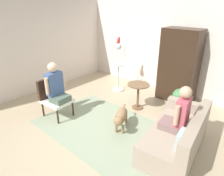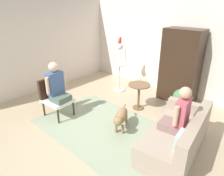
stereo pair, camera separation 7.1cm
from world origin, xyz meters
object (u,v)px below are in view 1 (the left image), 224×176
person_on_couch (179,113)px  potted_plant (180,100)px  dog (121,116)px  armchair (53,95)px  armoire_cabinet (179,66)px  person_on_armchair (56,85)px  round_end_table (138,91)px  bird_cage_stand (118,66)px  couch (178,136)px  parrot (119,40)px

person_on_couch → potted_plant: person_on_couch is taller
dog → armchair: bearing=-159.9°
person_on_couch → armchair: bearing=-164.9°
potted_plant → armoire_cabinet: 1.14m
person_on_couch → person_on_armchair: bearing=-164.3°
round_end_table → potted_plant: potted_plant is taller
person_on_armchair → bird_cage_stand: size_ratio=0.62×
couch → round_end_table: (-1.48, 0.83, 0.18)m
round_end_table → armoire_cabinet: bearing=67.1°
parrot → person_on_armchair: bearing=-91.6°
person_on_armchair → person_on_couch: bearing=15.7°
couch → person_on_couch: bearing=-128.2°
bird_cage_stand → armoire_cabinet: (1.62, 0.60, 0.20)m
couch → person_on_armchair: (-2.67, -0.78, 0.52)m
parrot → round_end_table: bearing=-26.1°
couch → parrot: (-2.61, 1.39, 1.26)m
dog → round_end_table: bearing=105.0°
armchair → round_end_table: bearing=50.1°
dog → potted_plant: potted_plant is taller
armchair → dog: armchair is taller
round_end_table → armoire_cabinet: size_ratio=0.34×
parrot → person_on_couch: bearing=-28.8°
couch → round_end_table: size_ratio=2.65×
person_on_armchair → armoire_cabinet: armoire_cabinet is taller
armchair → person_on_armchair: person_on_armchair is taller
armchair → armoire_cabinet: armoire_cabinet is taller
round_end_table → person_on_armchair: bearing=-126.7°
couch → person_on_couch: 0.49m
armoire_cabinet → potted_plant: bearing=-60.0°
armchair → round_end_table: armchair is taller
round_end_table → parrot: 1.66m
person_on_couch → round_end_table: (-1.45, 0.86, -0.31)m
person_on_armchair → armchair: bearing=-175.3°
person_on_couch → bird_cage_stand: bird_cage_stand is taller
round_end_table → bird_cage_stand: bearing=153.8°
person_on_couch → dog: person_on_couch is taller
parrot → potted_plant: bearing=-7.0°
parrot → potted_plant: parrot is taller
round_end_table → parrot: (-1.14, 0.56, 1.08)m
bird_cage_stand → armoire_cabinet: bearing=20.4°
couch → round_end_table: couch is taller
person_on_couch → person_on_armchair: 2.75m
person_on_armchair → potted_plant: (2.19, 1.90, -0.37)m
armchair → dog: bearing=20.1°
round_end_table → person_on_couch: bearing=-30.8°
potted_plant → dog: bearing=-118.5°
round_end_table → parrot: bearing=153.9°
potted_plant → person_on_armchair: bearing=-139.0°
potted_plant → armoire_cabinet: size_ratio=0.37×
potted_plant → armoire_cabinet: armoire_cabinet is taller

